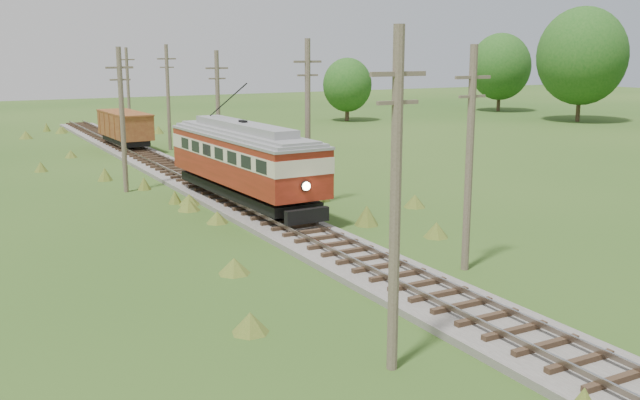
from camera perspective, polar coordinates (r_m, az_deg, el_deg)
railbed_main at (r=40.26m, az=-6.99°, el=0.06°), size 3.60×96.00×0.57m
streetcar at (r=38.21m, az=-6.12°, el=3.46°), size 3.68×13.62×6.19m
gondola at (r=63.33m, az=-15.34°, el=5.69°), size 2.98×8.28×2.72m
gravel_pile at (r=56.49m, az=-9.63°, el=3.81°), size 3.68×3.91×1.34m
utility_pole_r_2 at (r=27.51m, az=11.87°, el=3.38°), size 1.60×0.30×8.60m
utility_pole_r_3 at (r=38.20m, az=-0.98°, el=6.24°), size 1.60×0.30×9.00m
utility_pole_r_4 at (r=50.00m, az=-8.16°, el=7.10°), size 1.60×0.30×8.40m
utility_pole_r_5 at (r=62.41m, az=-12.05°, el=8.12°), size 1.60×0.30×8.90m
utility_pole_r_6 at (r=74.90m, az=-15.09°, el=8.47°), size 1.60×0.30×8.70m
utility_pole_l_a at (r=18.27m, az=6.06°, el=0.00°), size 1.60×0.30×9.00m
utility_pole_l_b at (r=44.01m, az=-15.54°, el=6.29°), size 1.60×0.30×8.60m
tree_right_4 at (r=91.45m, az=20.23°, el=10.75°), size 10.50×10.50×13.53m
tree_right_5 at (r=104.13m, az=14.23°, el=10.30°), size 8.40×8.40×10.82m
tree_mid_b at (r=86.99m, az=2.20°, el=9.19°), size 5.88×5.88×7.57m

